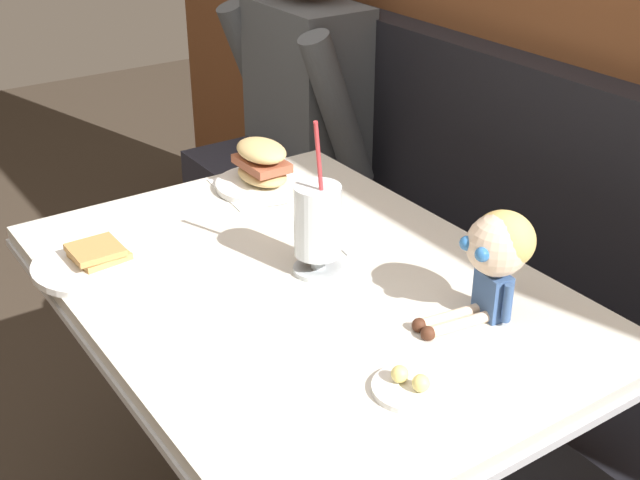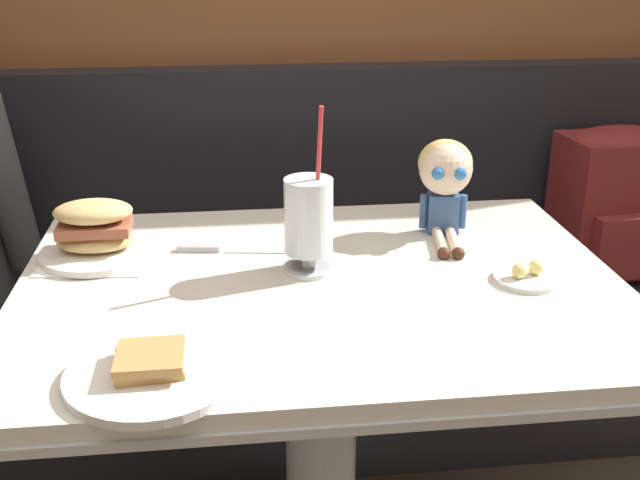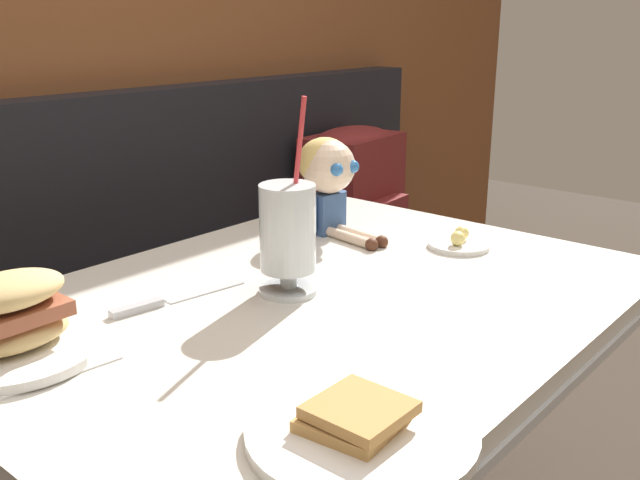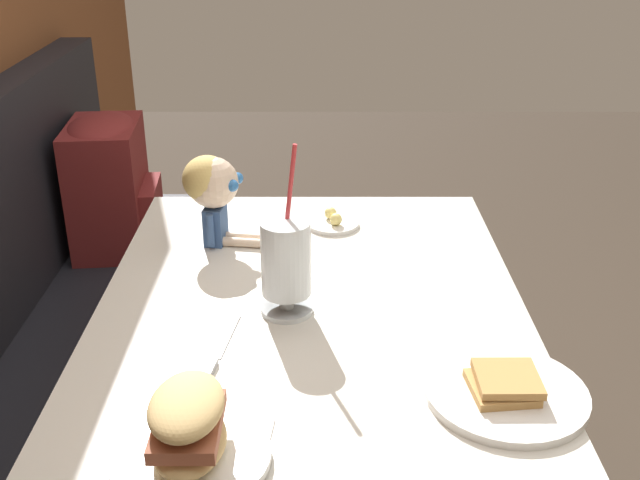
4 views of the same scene
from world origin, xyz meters
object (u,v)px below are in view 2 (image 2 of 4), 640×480
toast_plate (152,371)px  seated_doll (445,174)px  milkshake_glass (309,221)px  backpack (616,199)px  butter_knife (216,249)px  butter_saucer (527,276)px  sandwich_plate (96,235)px

toast_plate → seated_doll: (0.56, 0.51, 0.12)m
milkshake_glass → backpack: bearing=32.0°
toast_plate → milkshake_glass: bearing=53.1°
butter_knife → seated_doll: (0.48, 0.05, 0.12)m
butter_saucer → backpack: backpack is taller
butter_knife → backpack: backpack is taller
toast_plate → butter_saucer: toast_plate is taller
toast_plate → butter_saucer: (0.65, 0.25, -0.00)m
butter_knife → seated_doll: seated_doll is taller
toast_plate → backpack: bearing=38.1°
butter_saucer → milkshake_glass: bearing=166.9°
seated_doll → toast_plate: bearing=-137.5°
milkshake_glass → butter_knife: bearing=146.4°
seated_doll → milkshake_glass: bearing=-151.0°
sandwich_plate → backpack: (1.30, 0.44, -0.13)m
milkshake_glass → seated_doll: 0.34m
butter_saucer → butter_knife: 0.60m
butter_saucer → seated_doll: (-0.09, 0.26, 0.12)m
butter_saucer → backpack: (0.50, 0.65, -0.09)m
sandwich_plate → backpack: 1.38m
seated_doll → backpack: size_ratio=0.56×
butter_saucer → backpack: 0.83m
milkshake_glass → butter_saucer: (0.39, -0.09, -0.09)m
milkshake_glass → butter_saucer: 0.41m
milkshake_glass → sandwich_plate: milkshake_glass is taller
milkshake_glass → butter_saucer: bearing=-13.1°
milkshake_glass → butter_knife: (-0.18, 0.12, -0.09)m
toast_plate → backpack: backpack is taller
toast_plate → butter_knife: size_ratio=1.06×
toast_plate → butter_knife: (0.08, 0.46, -0.01)m
sandwich_plate → seated_doll: (0.70, 0.05, 0.08)m
butter_saucer → seated_doll: size_ratio=0.53×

